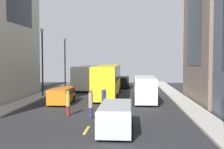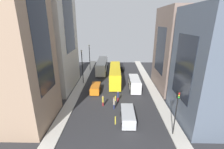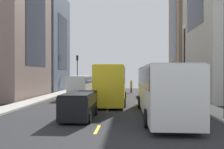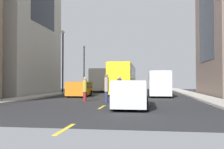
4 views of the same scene
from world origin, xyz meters
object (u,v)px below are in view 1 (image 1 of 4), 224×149
(car_black_0, at_px, (123,81))
(car_silver_2, at_px, (116,115))
(delivery_van_white, at_px, (145,87))
(city_bus_white, at_px, (87,75))
(car_orange_1, at_px, (62,94))
(streetcar_yellow, at_px, (108,78))
(pedestrian_waiting_curb, at_px, (68,103))
(pedestrian_walking_far, at_px, (91,103))
(pedestrian_crossing_mid, at_px, (104,99))

(car_black_0, bearing_deg, car_silver_2, -89.28)
(delivery_van_white, bearing_deg, city_bus_white, 121.90)
(car_orange_1, bearing_deg, delivery_van_white, 10.14)
(city_bus_white, bearing_deg, car_orange_1, -90.90)
(car_black_0, xyz_separation_m, car_orange_1, (-5.53, -15.38, -0.08))
(streetcar_yellow, xyz_separation_m, delivery_van_white, (4.12, -4.49, -0.61))
(city_bus_white, height_order, car_silver_2, city_bus_white)
(car_black_0, height_order, pedestrian_waiting_curb, pedestrian_waiting_curb)
(delivery_van_white, relative_size, pedestrian_walking_far, 2.85)
(car_black_0, distance_m, car_orange_1, 16.34)
(city_bus_white, distance_m, car_silver_2, 24.70)
(streetcar_yellow, distance_m, pedestrian_walking_far, 12.55)
(car_silver_2, bearing_deg, city_bus_white, 103.18)
(delivery_van_white, relative_size, pedestrian_crossing_mid, 3.04)
(car_black_0, bearing_deg, car_orange_1, -109.78)
(streetcar_yellow, bearing_deg, car_black_0, 80.73)
(car_orange_1, distance_m, pedestrian_crossing_mid, 6.03)
(city_bus_white, height_order, pedestrian_crossing_mid, city_bus_white)
(city_bus_white, xyz_separation_m, pedestrian_crossing_mid, (4.31, -18.09, -0.94))
(car_silver_2, bearing_deg, car_orange_1, 120.56)
(car_black_0, relative_size, pedestrian_walking_far, 2.07)
(delivery_van_white, height_order, pedestrian_waiting_curb, delivery_van_white)
(pedestrian_waiting_curb, bearing_deg, pedestrian_walking_far, -162.58)
(car_orange_1, bearing_deg, city_bus_white, 89.10)
(city_bus_white, bearing_deg, car_black_0, 13.27)
(delivery_van_white, xyz_separation_m, car_orange_1, (-8.11, -1.45, -0.61))
(pedestrian_waiting_curb, relative_size, pedestrian_crossing_mid, 0.96)
(pedestrian_waiting_curb, bearing_deg, car_silver_2, 176.48)
(streetcar_yellow, relative_size, pedestrian_waiting_curb, 6.43)
(streetcar_yellow, distance_m, car_silver_2, 16.00)
(pedestrian_crossing_mid, bearing_deg, pedestrian_walking_far, 165.15)
(car_orange_1, relative_size, car_silver_2, 0.89)
(car_black_0, distance_m, pedestrian_waiting_curb, 21.29)
(city_bus_white, height_order, car_orange_1, city_bus_white)
(city_bus_white, relative_size, pedestrian_waiting_curb, 5.98)
(streetcar_yellow, bearing_deg, pedestrian_walking_far, -90.68)
(pedestrian_crossing_mid, relative_size, pedestrian_walking_far, 0.94)
(pedestrian_crossing_mid, xyz_separation_m, pedestrian_walking_far, (-0.69, -2.60, 0.08))
(pedestrian_crossing_mid, bearing_deg, pedestrian_waiting_curb, 122.32)
(delivery_van_white, relative_size, car_black_0, 1.38)
(city_bus_white, xyz_separation_m, car_black_0, (5.31, 1.25, -1.03))
(car_black_0, height_order, car_silver_2, car_black_0)
(car_black_0, distance_m, car_silver_2, 25.29)
(streetcar_yellow, height_order, pedestrian_crossing_mid, streetcar_yellow)
(car_black_0, height_order, car_orange_1, car_black_0)
(delivery_van_white, height_order, pedestrian_crossing_mid, delivery_van_white)
(streetcar_yellow, xyz_separation_m, pedestrian_walking_far, (-0.15, -12.51, -0.97))
(car_silver_2, relative_size, pedestrian_waiting_curb, 2.46)
(streetcar_yellow, xyz_separation_m, pedestrian_crossing_mid, (0.54, -9.91, -1.06))
(city_bus_white, distance_m, car_black_0, 5.55)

